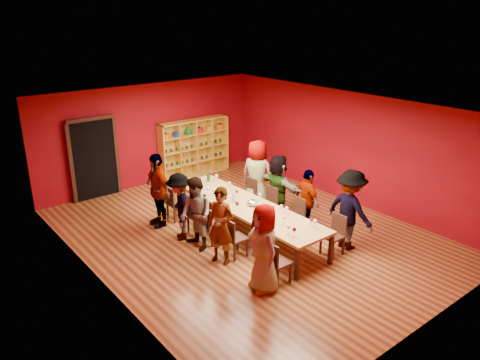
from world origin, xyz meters
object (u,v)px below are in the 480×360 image
object	(u,v)px
chair_person_left_1	(233,236)
wine_bottle	(208,178)
chair_person_left_4	(174,202)
spittoon_bowl	(253,203)
shelving_unit	(194,145)
person_right_3	(257,175)
person_left_3	(179,207)
tasting_table	(246,207)
person_left_0	(264,248)
person_right_0	(350,210)
person_left_1	(221,226)
person_right_1	(307,200)
person_left_2	(196,214)
chair_person_right_1	(296,214)
chair_person_left_0	(275,260)
chair_person_left_3	(195,214)
chair_person_right_3	(248,193)
person_left_4	(158,190)
chair_person_right_0	(335,232)
chair_person_left_2	(211,223)
person_right_2	(278,187)
chair_person_right_2	(269,202)

from	to	relation	value
chair_person_left_1	wine_bottle	distance (m)	2.66
chair_person_left_4	spittoon_bowl	xyz separation A→B (m)	(1.00, -1.86, 0.32)
shelving_unit	person_right_3	xyz separation A→B (m)	(-0.19, -3.30, -0.05)
chair_person_left_1	person_left_3	distance (m)	1.54
tasting_table	shelving_unit	xyz separation A→B (m)	(1.40, 4.32, 0.28)
person_left_0	person_right_0	distance (m)	2.56
person_left_1	person_right_1	distance (m)	2.51
person_left_2	person_right_1	world-z (taller)	person_left_2
chair_person_right_1	wine_bottle	world-z (taller)	wine_bottle
chair_person_left_0	chair_person_left_1	size ratio (longest dim) A/B	1.00
shelving_unit	person_left_3	bearing A→B (deg)	-127.44
chair_person_left_3	chair_person_right_3	bearing A→B (deg)	7.59
person_left_4	person_left_3	bearing A→B (deg)	3.73
tasting_table	chair_person_left_4	size ratio (longest dim) A/B	5.06
person_left_0	chair_person_right_0	bearing A→B (deg)	106.43
chair_person_right_1	person_right_3	bearing A→B (deg)	80.20
tasting_table	wine_bottle	distance (m)	1.74
person_left_3	chair_person_right_1	size ratio (longest dim) A/B	1.77
person_left_2	person_right_0	world-z (taller)	person_right_0
person_left_1	chair_person_right_1	distance (m)	2.16
chair_person_left_0	person_right_0	distance (m)	2.30
person_left_4	person_right_0	distance (m)	4.52
chair_person_left_2	chair_person_right_1	bearing A→B (deg)	-25.05
chair_person_right_3	chair_person_right_0	bearing A→B (deg)	-90.00
chair_person_left_1	chair_person_left_3	bearing A→B (deg)	90.00
tasting_table	person_right_3	size ratio (longest dim) A/B	2.41
person_left_4	chair_person_right_3	distance (m)	2.39
chair_person_right_0	chair_person_left_1	bearing A→B (deg)	145.84
shelving_unit	person_right_3	size ratio (longest dim) A/B	1.29
tasting_table	chair_person_left_0	size ratio (longest dim) A/B	5.06
person_right_0	person_right_2	world-z (taller)	person_right_0
chair_person_right_0	person_right_1	bearing A→B (deg)	72.62
tasting_table	spittoon_bowl	distance (m)	0.20
tasting_table	chair_person_right_3	bearing A→B (deg)	48.13
person_left_3	person_right_0	size ratio (longest dim) A/B	0.87
chair_person_left_0	person_left_4	world-z (taller)	person_left_4
chair_person_left_0	spittoon_bowl	world-z (taller)	same
chair_person_right_2	chair_person_right_3	distance (m)	0.81
chair_person_right_0	person_right_2	bearing A→B (deg)	82.05
tasting_table	chair_person_left_2	distance (m)	0.94
person_left_0	chair_person_right_0	size ratio (longest dim) A/B	1.93
person_left_4	person_right_2	world-z (taller)	person_left_4
chair_person_left_0	chair_person_right_3	world-z (taller)	same
chair_person_right_0	person_right_3	world-z (taller)	person_right_3
tasting_table	person_right_1	bearing A→B (deg)	-29.27
chair_person_left_3	chair_person_right_2	size ratio (longest dim) A/B	1.00
chair_person_left_0	wine_bottle	bearing A→B (deg)	74.04
chair_person_left_0	person_right_2	size ratio (longest dim) A/B	0.54
chair_person_left_1	chair_person_right_0	bearing A→B (deg)	-34.16
chair_person_left_3	person_left_4	size ratio (longest dim) A/B	0.49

